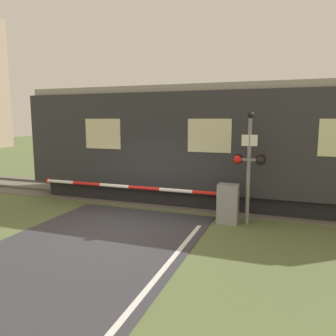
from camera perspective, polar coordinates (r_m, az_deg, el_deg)
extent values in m
plane|color=#5B6B3D|center=(9.48, -8.68, -10.43)|extent=(80.00, 80.00, 0.00)
cube|color=#666056|center=(12.91, -0.32, -5.13)|extent=(36.00, 3.20, 0.03)
cube|color=#595451|center=(12.24, -1.49, -5.58)|extent=(36.00, 0.08, 0.10)
cube|color=#595451|center=(13.56, 0.73, -4.19)|extent=(36.00, 0.08, 0.10)
cube|color=black|center=(12.32, 8.45, -4.53)|extent=(13.09, 2.39, 0.60)
cube|color=#2D2D33|center=(12.03, 8.66, 4.71)|extent=(14.23, 2.81, 3.36)
cube|color=gray|center=(12.05, 8.86, 13.29)|extent=(13.95, 2.59, 0.24)
cube|color=beige|center=(10.63, 7.18, 5.61)|extent=(1.42, 0.02, 1.08)
cube|color=beige|center=(12.11, -11.29, 5.86)|extent=(1.42, 0.02, 1.08)
cube|color=gray|center=(9.87, 10.38, -6.14)|extent=(0.60, 0.44, 1.17)
cylinder|color=gray|center=(9.81, 10.42, -4.58)|extent=(0.16, 0.16, 0.18)
cylinder|color=red|center=(9.91, 7.34, -4.37)|extent=(1.08, 0.11, 0.11)
cylinder|color=white|center=(10.19, 1.39, -3.95)|extent=(1.08, 0.11, 0.11)
cylinder|color=red|center=(10.57, -4.17, -3.51)|extent=(1.08, 0.11, 0.11)
cylinder|color=white|center=(11.05, -9.30, -3.07)|extent=(1.08, 0.11, 0.11)
cylinder|color=red|center=(11.60, -13.96, -2.66)|extent=(1.08, 0.11, 0.11)
cylinder|color=white|center=(12.23, -18.17, -2.27)|extent=(1.08, 0.11, 0.11)
cylinder|color=red|center=(12.57, -20.11, -2.08)|extent=(0.20, 0.02, 0.20)
cylinder|color=gray|center=(9.72, 13.84, -0.74)|extent=(0.11, 0.11, 3.08)
cube|color=gray|center=(9.67, 13.91, 1.43)|extent=(0.77, 0.07, 0.07)
sphere|color=red|center=(9.65, 11.98, 1.48)|extent=(0.24, 0.24, 0.24)
sphere|color=black|center=(9.59, 15.80, 1.30)|extent=(0.24, 0.24, 0.24)
cylinder|color=black|center=(9.76, 12.07, 1.56)|extent=(0.30, 0.06, 0.30)
cylinder|color=black|center=(9.70, 15.85, 1.37)|extent=(0.30, 0.06, 0.30)
cube|color=white|center=(9.58, 14.01, 4.69)|extent=(0.44, 0.02, 0.32)
sphere|color=black|center=(9.60, 14.19, 8.98)|extent=(0.18, 0.18, 0.18)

